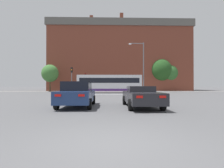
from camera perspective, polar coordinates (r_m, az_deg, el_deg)
name	(u,v)px	position (r m, az deg, el deg)	size (l,w,h in m)	color
ground_plane	(111,144)	(4.28, -0.24, -19.07)	(400.00, 400.00, 0.00)	#545456
stop_line_strip	(108,94)	(26.45, -1.35, -3.44)	(8.44, 0.30, 0.01)	silver
far_pavement	(108,91)	(40.38, -1.42, -2.42)	(69.38, 2.50, 0.01)	gray
brick_civic_building	(119,58)	(50.09, 2.33, 8.50)	(37.59, 12.51, 20.94)	brown
car_saloon_left	(77,94)	(11.48, -11.26, -3.25)	(2.08, 4.55, 1.61)	navy
car_roadster_right	(141,96)	(11.15, 9.46, -3.97)	(2.03, 4.87, 1.32)	#232328
bus_crossing_lead	(109,83)	(32.36, -0.85, 0.22)	(11.71, 2.67, 3.28)	silver
traffic_light_far_left	(85,79)	(40.18, -8.71, 1.59)	(0.26, 0.31, 4.19)	slate
traffic_light_far_right	(132,80)	(40.43, 6.67, 1.14)	(0.26, 0.31, 3.70)	slate
traffic_light_near_left	(72,76)	(27.41, -13.04, 2.52)	(0.26, 0.31, 4.16)	slate
street_lamp_junction	(141,63)	(27.85, 9.46, 6.84)	(2.46, 0.36, 8.10)	slate
pedestrian_waiting	(89,87)	(40.64, -7.41, -1.04)	(0.45, 0.34, 1.67)	black
pedestrian_walking_east	(67,87)	(41.95, -14.38, -0.98)	(0.42, 0.26, 1.69)	black
tree_by_building	(160,70)	(46.98, 15.48, 4.32)	(5.90, 5.90, 8.39)	#4C3823
tree_kerbside	(50,73)	(41.92, -19.57, 3.29)	(3.75, 3.75, 6.09)	#4C3823
tree_distant	(168,73)	(48.31, 17.89, 3.35)	(5.51, 5.51, 7.47)	#4C3823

